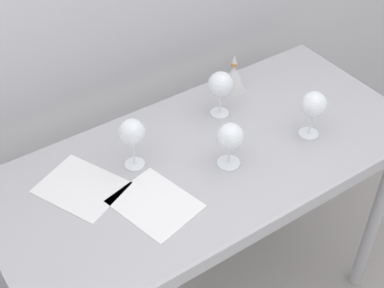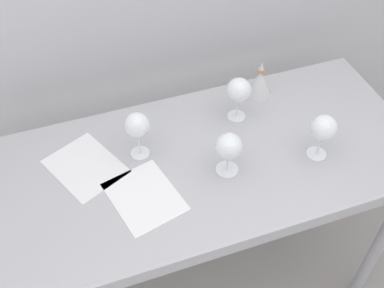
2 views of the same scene
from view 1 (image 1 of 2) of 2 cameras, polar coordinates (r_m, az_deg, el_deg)
name	(u,v)px [view 1 (image 1 of 2)]	position (r m, az deg, el deg)	size (l,w,h in m)	color
steel_counter	(208,178)	(1.82, 1.69, -3.57)	(1.40, 0.65, 0.90)	#ABABB0
wine_glass_far_right	(221,85)	(1.84, 2.99, 6.07)	(0.09, 0.09, 0.17)	white
wine_glass_far_left	(132,133)	(1.64, -6.24, 1.10)	(0.08, 0.08, 0.17)	white
wine_glass_near_right	(314,105)	(1.79, 12.48, 3.91)	(0.08, 0.08, 0.17)	white
wine_glass_near_center	(230,138)	(1.65, 3.97, 0.65)	(0.08, 0.08, 0.15)	white
tasting_sheet_upper	(155,204)	(1.60, -3.85, -6.18)	(0.19, 0.23, 0.00)	white
tasting_sheet_lower	(81,187)	(1.68, -11.39, -4.41)	(0.19, 0.24, 0.00)	white
decanter_funnel	(233,77)	(2.00, 4.30, 6.96)	(0.10, 0.10, 0.14)	silver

